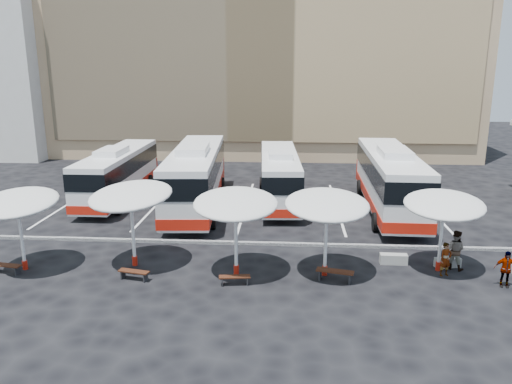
# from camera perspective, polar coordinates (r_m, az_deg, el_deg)

# --- Properties ---
(ground) EXTENTS (120.00, 120.00, 0.00)m
(ground) POSITION_cam_1_polar(r_m,az_deg,el_deg) (25.84, -2.69, -6.36)
(ground) COLOR black
(ground) RESTS_ON ground
(sandstone_building) EXTENTS (42.00, 18.25, 29.60)m
(sandstone_building) POSITION_cam_1_polar(r_m,az_deg,el_deg) (56.03, 1.07, 17.99)
(sandstone_building) COLOR tan
(sandstone_building) RESTS_ON ground
(curb_divider) EXTENTS (34.00, 0.25, 0.15)m
(curb_divider) POSITION_cam_1_polar(r_m,az_deg,el_deg) (26.28, -2.57, -5.82)
(curb_divider) COLOR black
(curb_divider) RESTS_ON ground
(bay_lines) EXTENTS (24.15, 12.00, 0.01)m
(bay_lines) POSITION_cam_1_polar(r_m,az_deg,el_deg) (33.40, -1.12, -1.48)
(bay_lines) COLOR white
(bay_lines) RESTS_ON ground
(bus_0) EXTENTS (2.78, 11.66, 3.70)m
(bus_0) POSITION_cam_1_polar(r_m,az_deg,el_deg) (35.88, -15.48, 2.21)
(bus_0) COLOR white
(bus_0) RESTS_ON ground
(bus_1) EXTENTS (3.84, 13.61, 4.27)m
(bus_1) POSITION_cam_1_polar(r_m,az_deg,el_deg) (32.61, -6.87, 1.97)
(bus_1) COLOR white
(bus_1) RESTS_ON ground
(bus_2) EXTENTS (3.17, 11.65, 3.66)m
(bus_2) POSITION_cam_1_polar(r_m,az_deg,el_deg) (33.99, 2.68, 2.03)
(bus_2) COLOR white
(bus_2) RESTS_ON ground
(bus_3) EXTENTS (3.30, 13.23, 4.18)m
(bus_3) POSITION_cam_1_polar(r_m,az_deg,el_deg) (32.84, 15.03, 1.58)
(bus_3) COLOR white
(bus_3) RESTS_ON ground
(sunshade_0) EXTENTS (3.74, 3.78, 3.73)m
(sunshade_0) POSITION_cam_1_polar(r_m,az_deg,el_deg) (24.59, -25.62, -1.13)
(sunshade_0) COLOR white
(sunshade_0) RESTS_ON ground
(sunshade_1) EXTENTS (5.00, 5.03, 3.96)m
(sunshade_1) POSITION_cam_1_polar(r_m,az_deg,el_deg) (23.29, -14.14, -0.45)
(sunshade_1) COLOR white
(sunshade_1) RESTS_ON ground
(sunshade_2) EXTENTS (3.96, 4.00, 3.87)m
(sunshade_2) POSITION_cam_1_polar(r_m,az_deg,el_deg) (21.61, -2.35, -1.36)
(sunshade_2) COLOR white
(sunshade_2) RESTS_ON ground
(sunshade_3) EXTENTS (4.02, 4.06, 3.84)m
(sunshade_3) POSITION_cam_1_polar(r_m,az_deg,el_deg) (21.74, 8.12, -1.47)
(sunshade_3) COLOR white
(sunshade_3) RESTS_ON ground
(sunshade_4) EXTENTS (4.06, 4.09, 3.67)m
(sunshade_4) POSITION_cam_1_polar(r_m,az_deg,el_deg) (23.58, 20.70, -1.39)
(sunshade_4) COLOR white
(sunshade_4) RESTS_ON ground
(wood_bench_0) EXTENTS (1.42, 0.58, 0.42)m
(wood_bench_0) POSITION_cam_1_polar(r_m,az_deg,el_deg) (25.30, -26.61, -7.63)
(wood_bench_0) COLOR black
(wood_bench_0) RESTS_ON ground
(wood_bench_1) EXTENTS (1.42, 0.66, 0.42)m
(wood_bench_1) POSITION_cam_1_polar(r_m,az_deg,el_deg) (22.67, -13.78, -8.97)
(wood_bench_1) COLOR black
(wood_bench_1) RESTS_ON ground
(wood_bench_2) EXTENTS (1.37, 0.54, 0.41)m
(wood_bench_2) POSITION_cam_1_polar(r_m,az_deg,el_deg) (21.57, -2.46, -9.81)
(wood_bench_2) COLOR black
(wood_bench_2) RESTS_ON ground
(wood_bench_3) EXTENTS (1.67, 0.80, 0.50)m
(wood_bench_3) POSITION_cam_1_polar(r_m,az_deg,el_deg) (22.16, 9.01, -9.12)
(wood_bench_3) COLOR black
(wood_bench_3) RESTS_ON ground
(conc_bench_0) EXTENTS (1.27, 0.45, 0.47)m
(conc_bench_0) POSITION_cam_1_polar(r_m,az_deg,el_deg) (24.61, 15.44, -7.39)
(conc_bench_0) COLOR gray
(conc_bench_0) RESTS_ON ground
(conc_bench_1) EXTENTS (1.24, 0.65, 0.44)m
(conc_bench_1) POSITION_cam_1_polar(r_m,az_deg,el_deg) (25.02, 21.05, -7.53)
(conc_bench_1) COLOR gray
(conc_bench_1) RESTS_ON ground
(passenger_0) EXTENTS (0.66, 0.54, 1.54)m
(passenger_0) POSITION_cam_1_polar(r_m,az_deg,el_deg) (23.83, 20.84, -7.19)
(passenger_0) COLOR black
(passenger_0) RESTS_ON ground
(passenger_1) EXTENTS (1.14, 1.07, 1.86)m
(passenger_1) POSITION_cam_1_polar(r_m,az_deg,el_deg) (24.64, 21.85, -6.18)
(passenger_1) COLOR black
(passenger_1) RESTS_ON ground
(passenger_2) EXTENTS (0.98, 0.55, 1.59)m
(passenger_2) POSITION_cam_1_polar(r_m,az_deg,el_deg) (23.70, 26.64, -7.87)
(passenger_2) COLOR black
(passenger_2) RESTS_ON ground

